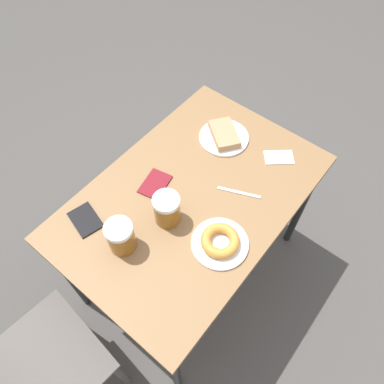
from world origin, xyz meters
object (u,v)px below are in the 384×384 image
plate_with_donut (220,242)px  beer_mug_center (167,209)px  passport_far_edge (155,184)px  fork (239,192)px  napkin_folded (279,157)px  passport_near_edge (85,220)px  plate_with_cake (224,136)px  beer_mug_left (121,237)px

plate_with_donut → beer_mug_center: beer_mug_center is taller
passport_far_edge → plate_with_donut: bearing=172.4°
plate_with_donut → fork: size_ratio=1.27×
beer_mug_center → napkin_folded: (-0.17, -0.50, -0.06)m
beer_mug_center → plate_with_donut: bearing=-170.6°
napkin_folded → fork: (0.03, 0.24, -0.00)m
beer_mug_center → fork: (-0.14, -0.25, -0.06)m
beer_mug_center → napkin_folded: bearing=-108.5°
plate_with_donut → beer_mug_center: 0.22m
fork → passport_near_edge: passport_near_edge is taller
plate_with_cake → beer_mug_left: beer_mug_left is taller
plate_with_cake → fork: size_ratio=1.31×
beer_mug_center → fork: 0.30m
plate_with_donut → fork: (0.07, -0.22, -0.02)m
beer_mug_left → napkin_folded: size_ratio=0.94×
plate_with_donut → passport_far_edge: plate_with_donut is taller
napkin_folded → passport_far_edge: (0.30, 0.41, 0.00)m
beer_mug_left → plate_with_cake: bearing=-88.1°
napkin_folded → passport_near_edge: (0.39, 0.69, 0.00)m
beer_mug_center → passport_far_edge: size_ratio=0.89×
beer_mug_left → fork: size_ratio=0.79×
napkin_folded → passport_near_edge: bearing=60.4°
plate_with_donut → passport_near_edge: (0.44, 0.23, -0.02)m
plate_with_donut → passport_far_edge: 0.35m
beer_mug_left → plate_with_donut: bearing=-140.6°
plate_with_donut → beer_mug_left: (0.26, 0.21, 0.04)m
beer_mug_left → beer_mug_center: size_ratio=1.00×
passport_near_edge → beer_mug_left: bearing=-174.6°
passport_far_edge → fork: bearing=-147.7°
passport_near_edge → plate_with_cake: bearing=-103.8°
beer_mug_center → napkin_folded: 0.53m
plate_with_donut → napkin_folded: plate_with_donut is taller
plate_with_cake → napkin_folded: bearing=-166.7°
napkin_folded → passport_far_edge: size_ratio=0.94×
beer_mug_left → fork: (-0.19, -0.43, -0.06)m
plate_with_cake → beer_mug_center: size_ratio=1.66×
napkin_folded → beer_mug_left: bearing=72.2°
plate_with_cake → passport_near_edge: 0.65m
plate_with_donut → beer_mug_left: bearing=39.4°
beer_mug_left → passport_far_edge: size_ratio=0.89×
plate_with_cake → napkin_folded: plate_with_cake is taller
plate_with_donut → passport_far_edge: (0.35, -0.05, -0.02)m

